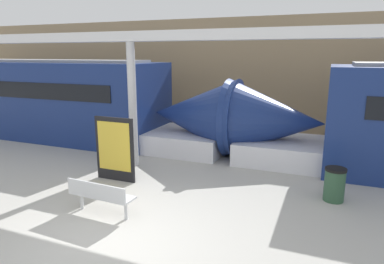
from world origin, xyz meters
name	(u,v)px	position (x,y,z in m)	size (l,w,h in m)	color
ground_plane	(111,243)	(0.00, 0.00, 0.00)	(60.00, 60.00, 0.00)	#B2AFA8
station_wall	(246,75)	(0.00, 10.52, 2.50)	(56.00, 0.20, 5.00)	#9E8460
train_right	(58,101)	(-6.96, 6.36, 1.49)	(15.20, 2.93, 3.20)	navy
bench_near	(100,194)	(-0.86, 0.89, 0.49)	(1.53, 0.52, 0.79)	silver
trash_bin	(335,184)	(3.84, 3.60, 0.41)	(0.50, 0.50, 0.81)	#2D5138
poster_board	(115,149)	(-1.77, 2.81, 0.90)	(1.18, 0.07, 1.78)	black
support_column_near	(133,106)	(-1.99, 4.15, 1.89)	(0.25, 0.25, 3.78)	silver
canopy_beam	(130,37)	(-1.99, 4.15, 3.92)	(28.00, 0.60, 0.28)	silver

